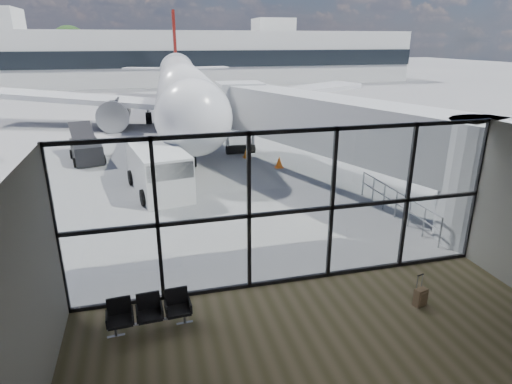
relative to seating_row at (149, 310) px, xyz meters
name	(u,v)px	position (x,y,z in m)	size (l,w,h in m)	color
ground	(177,102)	(3.97, 41.14, -0.49)	(220.00, 220.00, 0.00)	slate
lounge_shell	(385,291)	(3.97, -3.66, 2.16)	(12.02, 8.01, 4.51)	brown
glass_curtain_wall	(291,210)	(3.97, 1.14, 1.76)	(12.10, 0.12, 4.50)	white
jet_bridge	(344,132)	(8.87, 8.22, 2.27)	(8.00, 16.50, 4.33)	#9B9EA0
apron_railing	(396,200)	(9.57, 4.64, 0.23)	(0.06, 5.46, 1.11)	gray
far_terminal	(160,56)	(3.39, 63.11, 3.72)	(80.00, 12.20, 11.00)	silver
tree_4	(32,49)	(-17.03, 73.14, 4.76)	(5.61, 5.61, 8.07)	#382619
tree_5	(70,45)	(-11.03, 73.14, 5.39)	(6.27, 6.27, 9.03)	#382619
seating_row	(149,310)	(0.00, 0.00, 0.00)	(2.00, 0.66, 0.89)	gray
suitcase	(421,297)	(6.92, -0.89, -0.22)	(0.37, 0.30, 0.89)	#7F6346
airliner	(181,85)	(3.51, 28.55, 2.53)	(33.20, 38.48, 9.91)	silver
service_van	(159,170)	(0.71, 10.04, 0.56)	(2.95, 5.00, 2.05)	silver
belt_loader	(86,150)	(-3.17, 16.71, 0.16)	(2.30, 4.39, 1.93)	black
traffic_cone_a	(166,164)	(1.20, 13.75, -0.19)	(0.44, 0.44, 0.63)	orange
traffic_cone_b	(279,162)	(7.24, 12.52, -0.19)	(0.44, 0.44, 0.63)	#FF650D
traffic_cone_c	(247,152)	(6.02, 15.06, -0.17)	(0.47, 0.47, 0.68)	orange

